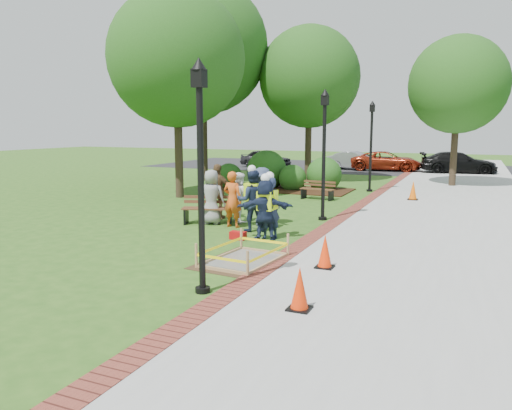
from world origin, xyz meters
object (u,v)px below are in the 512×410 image
at_px(wet_concrete_pad, 244,252).
at_px(lamp_near, 200,160).
at_px(hivis_worker_c, 252,199).
at_px(hivis_worker_a, 265,207).
at_px(hivis_worker_b, 269,206).
at_px(bench_near, 208,215).
at_px(cone_front, 300,290).

xyz_separation_m(wet_concrete_pad, lamp_near, (0.19, -2.24, 2.25)).
bearing_deg(hivis_worker_c, hivis_worker_a, -48.28).
bearing_deg(hivis_worker_b, hivis_worker_a, -108.46).
distance_m(wet_concrete_pad, bench_near, 4.69).
relative_size(wet_concrete_pad, lamp_near, 0.58).
xyz_separation_m(cone_front, hivis_worker_c, (-3.38, 5.60, 0.60)).
distance_m(bench_near, hivis_worker_c, 1.90).
height_order(cone_front, hivis_worker_a, hivis_worker_a).
bearing_deg(hivis_worker_b, lamp_near, -83.11).
xyz_separation_m(cone_front, lamp_near, (-1.96, 0.16, 2.11)).
xyz_separation_m(wet_concrete_pad, bench_near, (-2.96, 3.64, 0.05)).
bearing_deg(hivis_worker_a, hivis_worker_c, 131.72).
relative_size(bench_near, cone_front, 2.26).
height_order(lamp_near, hivis_worker_b, lamp_near).
bearing_deg(hivis_worker_a, lamp_near, -82.16).
height_order(lamp_near, hivis_worker_a, lamp_near).
bearing_deg(bench_near, lamp_near, -61.84).
xyz_separation_m(lamp_near, hivis_worker_b, (-0.57, 4.71, -1.56)).
distance_m(cone_front, lamp_near, 2.89).
bearing_deg(cone_front, lamp_near, 175.25).
bearing_deg(lamp_near, cone_front, -4.75).
distance_m(wet_concrete_pad, hivis_worker_c, 3.51).
xyz_separation_m(hivis_worker_a, hivis_worker_b, (0.06, 0.17, 0.02)).
bearing_deg(cone_front, hivis_worker_b, 117.42).
bearing_deg(hivis_worker_a, wet_concrete_pad, -79.20).
bearing_deg(hivis_worker_b, cone_front, -62.58).
height_order(hivis_worker_a, hivis_worker_c, hivis_worker_c).
relative_size(bench_near, hivis_worker_a, 0.94).
height_order(wet_concrete_pad, lamp_near, lamp_near).
bearing_deg(lamp_near, hivis_worker_c, 104.67).
relative_size(cone_front, hivis_worker_c, 0.39).
bearing_deg(lamp_near, hivis_worker_a, 97.84).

